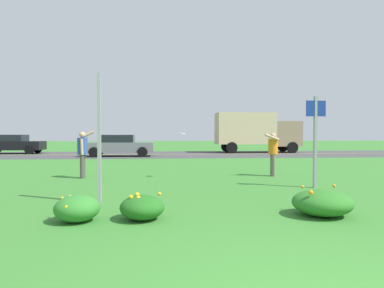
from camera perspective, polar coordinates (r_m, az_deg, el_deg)
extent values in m
plane|color=#387A2D|center=(14.48, 0.89, -4.36)|extent=(120.00, 120.00, 0.00)
cube|color=#424244|center=(26.09, -1.72, -1.67)|extent=(120.00, 8.82, 0.01)
cube|color=yellow|center=(26.09, -1.72, -1.66)|extent=(120.00, 0.16, 0.00)
ellipsoid|color=#23661E|center=(6.41, -8.05, -10.11)|extent=(0.79, 0.87, 0.43)
sphere|color=gold|center=(6.69, -9.95, -9.10)|extent=(0.05, 0.05, 0.05)
sphere|color=gold|center=(6.30, -9.86, -8.46)|extent=(0.07, 0.07, 0.07)
sphere|color=gold|center=(6.26, -8.67, -8.67)|extent=(0.09, 0.09, 0.09)
sphere|color=gold|center=(6.55, -5.29, -8.04)|extent=(0.07, 0.07, 0.07)
sphere|color=gold|center=(6.46, -9.21, -8.70)|extent=(0.07, 0.07, 0.07)
sphere|color=gold|center=(6.44, -6.20, -9.00)|extent=(0.08, 0.08, 0.08)
sphere|color=gold|center=(6.42, -8.88, -8.14)|extent=(0.09, 0.09, 0.09)
ellipsoid|color=#337F2D|center=(6.50, -18.11, -9.87)|extent=(0.78, 0.78, 0.46)
sphere|color=yellow|center=(6.20, -19.64, -9.60)|extent=(0.07, 0.07, 0.07)
sphere|color=yellow|center=(6.42, -15.31, -9.37)|extent=(0.08, 0.08, 0.08)
sphere|color=yellow|center=(6.73, -19.09, -8.16)|extent=(0.09, 0.09, 0.09)
sphere|color=yellow|center=(6.41, -19.93, -8.89)|extent=(0.09, 0.09, 0.09)
sphere|color=yellow|center=(6.51, -17.21, -9.49)|extent=(0.09, 0.09, 0.09)
sphere|color=yellow|center=(6.73, -20.26, -8.22)|extent=(0.05, 0.05, 0.05)
ellipsoid|color=#2D7526|center=(7.05, 20.32, -8.90)|extent=(1.10, 1.09, 0.48)
sphere|color=orange|center=(6.68, 20.64, -8.39)|extent=(0.05, 0.05, 0.05)
sphere|color=orange|center=(6.65, 18.68, -7.43)|extent=(0.09, 0.09, 0.09)
sphere|color=orange|center=(7.17, 21.10, -8.25)|extent=(0.05, 0.05, 0.05)
sphere|color=orange|center=(7.44, 22.00, -6.30)|extent=(0.07, 0.07, 0.07)
sphere|color=orange|center=(7.27, 17.47, -6.63)|extent=(0.06, 0.06, 0.06)
cube|color=#93969B|center=(7.97, -14.78, 0.91)|extent=(0.07, 0.10, 2.85)
cube|color=#93969B|center=(10.47, 19.30, 0.30)|extent=(0.07, 0.10, 2.58)
cube|color=navy|center=(10.47, 19.41, 5.44)|extent=(0.56, 0.03, 0.44)
cylinder|color=#2D4C9E|center=(12.62, -17.30, -0.33)|extent=(0.34, 0.34, 0.57)
sphere|color=tan|center=(12.61, -17.32, 1.43)|extent=(0.21, 0.21, 0.21)
cylinder|color=#4C4742|center=(12.74, -17.19, -3.43)|extent=(0.14, 0.14, 0.81)
cylinder|color=#4C4742|center=(12.58, -17.36, -3.50)|extent=(0.14, 0.14, 0.81)
cylinder|color=tan|center=(12.78, -16.71, 1.37)|extent=(0.52, 0.09, 0.33)
cylinder|color=tan|center=(12.42, -17.41, -0.44)|extent=(0.11, 0.09, 0.54)
cylinder|color=orange|center=(12.95, 12.97, -0.38)|extent=(0.34, 0.34, 0.56)
sphere|color=tan|center=(12.94, 12.98, 1.30)|extent=(0.21, 0.21, 0.21)
cylinder|color=#726B5B|center=(12.91, 13.06, -3.38)|extent=(0.14, 0.14, 0.79)
cylinder|color=#726B5B|center=(13.07, 12.83, -3.32)|extent=(0.14, 0.14, 0.79)
cylinder|color=tan|center=(12.72, 12.83, 1.08)|extent=(0.52, 0.09, 0.27)
cylinder|color=tan|center=(13.13, 12.62, -0.43)|extent=(0.11, 0.09, 0.53)
cylinder|color=white|center=(12.06, -1.64, 1.73)|extent=(0.25, 0.24, 0.06)
torus|color=white|center=(12.06, -1.64, 1.69)|extent=(0.25, 0.24, 0.07)
cube|color=black|center=(30.23, -27.04, -0.23)|extent=(4.50, 1.82, 0.66)
cube|color=black|center=(30.25, -27.23, 0.85)|extent=(2.10, 1.64, 0.52)
cylinder|color=black|center=(30.53, -23.71, -0.71)|extent=(0.66, 0.22, 0.66)
cylinder|color=black|center=(28.85, -24.85, -0.85)|extent=(0.66, 0.22, 0.66)
cube|color=slate|center=(24.20, -11.60, -0.50)|extent=(4.50, 1.82, 0.66)
cube|color=black|center=(24.20, -11.84, 0.85)|extent=(2.10, 1.64, 0.52)
cylinder|color=black|center=(24.97, -7.82, -1.08)|extent=(0.66, 0.22, 0.66)
cylinder|color=black|center=(23.20, -8.04, -1.29)|extent=(0.66, 0.22, 0.66)
cylinder|color=black|center=(25.32, -14.85, -1.09)|extent=(0.66, 0.22, 0.66)
cylinder|color=black|center=(23.57, -15.59, -1.29)|extent=(0.66, 0.22, 0.66)
cube|color=#937F60|center=(29.74, 14.83, 1.61)|extent=(2.10, 2.30, 2.00)
cube|color=#CCBC8C|center=(28.79, 8.54, 2.50)|extent=(4.60, 2.30, 2.50)
cylinder|color=black|center=(30.86, 14.47, -0.40)|extent=(0.88, 0.26, 0.88)
cylinder|color=black|center=(28.80, 15.93, -0.55)|extent=(0.88, 0.26, 0.88)
cylinder|color=black|center=(29.61, 5.61, -0.44)|extent=(0.88, 0.26, 0.88)
cylinder|color=black|center=(27.45, 6.45, -0.60)|extent=(0.88, 0.26, 0.88)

